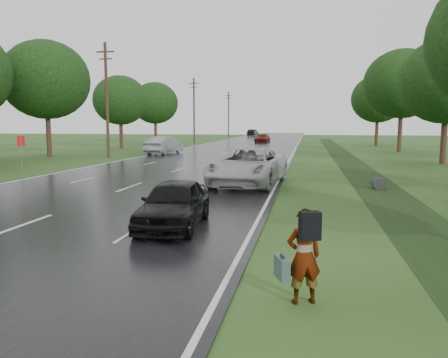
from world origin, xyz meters
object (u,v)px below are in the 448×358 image
(road_sign, at_px, (21,147))
(dark_sedan, at_px, (174,203))
(pedestrian, at_px, (303,255))
(white_pickup, at_px, (248,166))
(silver_sedan, at_px, (164,145))

(road_sign, distance_m, dark_sedan, 17.21)
(road_sign, height_order, pedestrian, road_sign)
(pedestrian, bearing_deg, white_pickup, -99.65)
(pedestrian, relative_size, white_pickup, 0.25)
(silver_sedan, bearing_deg, white_pickup, 126.70)
(road_sign, relative_size, pedestrian, 1.41)
(silver_sedan, bearing_deg, road_sign, 89.11)
(dark_sedan, height_order, silver_sedan, silver_sedan)
(pedestrian, xyz_separation_m, white_pickup, (-2.81, 13.99, 0.10))
(road_sign, distance_m, white_pickup, 14.04)
(pedestrian, height_order, dark_sedan, pedestrian)
(white_pickup, bearing_deg, silver_sedan, 125.03)
(white_pickup, height_order, dark_sedan, white_pickup)
(dark_sedan, relative_size, silver_sedan, 0.77)
(road_sign, xyz_separation_m, white_pickup, (13.87, -2.03, -0.70))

